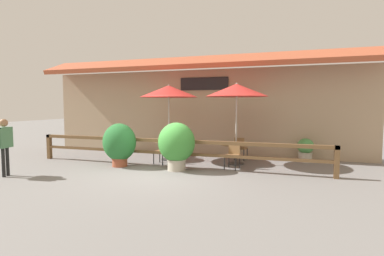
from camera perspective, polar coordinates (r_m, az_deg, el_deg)
The scene contains 15 objects.
ground_plane at distance 9.34m, azimuth -6.66°, elevation -8.64°, with size 60.00×60.00×0.00m, color slate.
building_facade at distance 12.94m, azimuth 1.00°, elevation 4.66°, with size 14.28×1.49×4.23m.
patio_railing at distance 10.16m, azimuth -4.19°, elevation -3.58°, with size 10.40×0.14×0.95m.
patio_umbrella_near at distance 11.45m, azimuth -4.46°, elevation 6.96°, with size 2.20×2.20×2.88m.
dining_table_near at distance 11.54m, azimuth -4.40°, elevation -3.15°, with size 1.07×1.07×0.73m.
chair_near_streetside at distance 10.83m, azimuth -5.72°, elevation -4.17°, with size 0.49×0.49×0.87m.
chair_near_wallside at distance 12.26m, azimuth -2.97°, elevation -3.16°, with size 0.48×0.48×0.87m.
patio_umbrella_middle at distance 10.69m, azimuth 8.50°, elevation 7.12°, with size 2.20×2.20×2.88m.
dining_table_middle at distance 10.79m, azimuth 8.38°, elevation -3.71°, with size 1.07×1.07×0.73m.
chair_middle_streetside at distance 9.99m, azimuth 7.79°, elevation -4.91°, with size 0.49×0.49×0.87m.
chair_middle_wallside at distance 11.60m, azimuth 9.18°, elevation -3.64°, with size 0.49×0.49×0.87m.
potted_plant_entrance_palm at distance 10.54m, azimuth -13.65°, elevation -2.82°, with size 1.16×1.04×1.48m.
potted_plant_small_flowering at distance 9.63m, azimuth -2.97°, elevation -3.07°, with size 1.20×1.08×1.54m.
potted_plant_tall_tropical at distance 11.91m, azimuth 20.79°, elevation -3.85°, with size 0.60×0.54×0.87m.
pedestrian at distance 10.34m, azimuth -32.14°, elevation -1.88°, with size 0.30×0.59×1.70m.
Camera 1 is at (3.87, -8.24, 2.10)m, focal length 28.00 mm.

